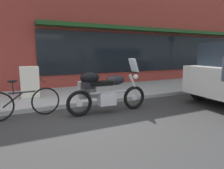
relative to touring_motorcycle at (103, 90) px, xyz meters
name	(u,v)px	position (x,y,z in m)	size (l,w,h in m)	color
ground_plane	(85,122)	(-0.66, -0.50, -0.61)	(80.00, 80.00, 0.00)	#2D2D2D
storefront_building	(186,26)	(6.69, 3.82, 2.40)	(22.71, 0.90, 6.14)	#96352D
touring_motorcycle	(103,90)	(0.00, 0.00, 0.00)	(2.21, 0.70, 1.40)	black
parked_bicycle	(23,103)	(-1.90, 0.44, -0.23)	(1.74, 0.48, 0.94)	black
sandwich_board_sign	(30,82)	(-1.64, 2.06, 0.02)	(0.55, 0.43, 1.01)	silver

